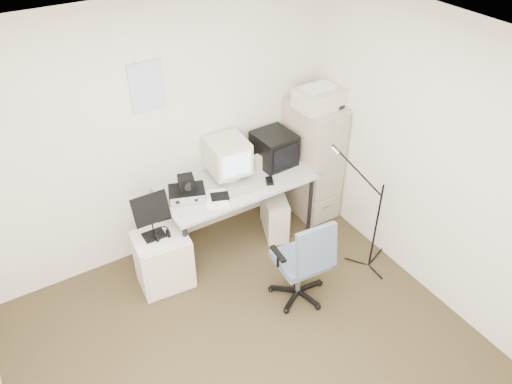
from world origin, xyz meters
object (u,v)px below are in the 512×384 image
side_cart (163,260)px  filing_cabinet (312,160)px  desk (237,211)px  office_chair (300,259)px

side_cart → filing_cabinet: bearing=11.9°
desk → office_chair: office_chair is taller
office_chair → side_cart: office_chair is taller
side_cart → office_chair: bearing=-33.6°
filing_cabinet → side_cart: bearing=-173.1°
desk → side_cart: desk is taller
office_chair → side_cart: bearing=146.2°
filing_cabinet → desk: size_ratio=0.87×
desk → office_chair: 0.98m
office_chair → side_cart: 1.26m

